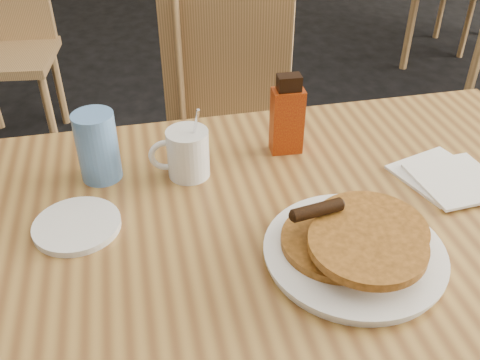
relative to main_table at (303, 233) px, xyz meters
name	(u,v)px	position (x,y,z in m)	size (l,w,h in m)	color
main_table	(303,233)	(0.00, 0.00, 0.00)	(1.27, 0.90, 0.75)	#A77B3B
chair_main_far	(231,120)	(-0.03, 0.74, -0.17)	(0.52, 0.53, 0.90)	tan
chair_wall_extra	(5,29)	(-0.90, 1.73, -0.18)	(0.42, 0.42, 0.88)	tan
pancake_plate	(355,246)	(0.05, -0.12, 0.07)	(0.29, 0.29, 0.09)	white
coffee_mug	(187,153)	(-0.20, 0.16, 0.09)	(0.12, 0.08, 0.15)	white
syrup_bottle	(287,117)	(0.01, 0.22, 0.12)	(0.06, 0.04, 0.17)	#700608
napkin_stack	(448,178)	(0.30, 0.06, 0.05)	(0.20, 0.21, 0.01)	white
blue_tumbler	(98,147)	(-0.36, 0.18, 0.11)	(0.08, 0.08, 0.14)	#588BD0
side_saucer	(77,225)	(-0.40, 0.03, 0.05)	(0.15, 0.15, 0.01)	white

